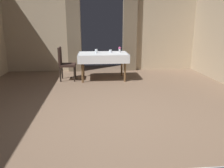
{
  "coord_description": "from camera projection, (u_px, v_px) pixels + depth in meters",
  "views": [
    {
      "loc": [
        -0.32,
        -3.51,
        1.59
      ],
      "look_at": [
        0.02,
        0.47,
        0.5
      ],
      "focal_mm": 36.27,
      "sensor_mm": 36.0,
      "label": 1
    }
  ],
  "objects": [
    {
      "name": "ground",
      "position": [
        113.0,
        120.0,
        3.82
      ],
      "size": [
        10.08,
        10.08,
        0.0
      ],
      "primitive_type": "plane",
      "color": "#7A604C"
    },
    {
      "name": "wall_back",
      "position": [
        102.0,
        25.0,
        7.44
      ],
      "size": [
        6.4,
        0.27,
        3.0
      ],
      "color": "tan",
      "rests_on": "ground"
    },
    {
      "name": "dining_table_mid",
      "position": [
        103.0,
        56.0,
        6.41
      ],
      "size": [
        1.4,
        0.95,
        0.75
      ],
      "color": "brown",
      "rests_on": "ground"
    },
    {
      "name": "chair_mid_left",
      "position": [
        65.0,
        62.0,
        6.32
      ],
      "size": [
        0.44,
        0.44,
        0.93
      ],
      "color": "black",
      "rests_on": "ground"
    },
    {
      "name": "flower_vase_mid",
      "position": [
        120.0,
        49.0,
        6.51
      ],
      "size": [
        0.07,
        0.07,
        0.17
      ],
      "color": "silver",
      "rests_on": "dining_table_mid"
    },
    {
      "name": "glass_mid_b",
      "position": [
        96.0,
        51.0,
        6.4
      ],
      "size": [
        0.07,
        0.07,
        0.11
      ],
      "primitive_type": "cylinder",
      "color": "silver",
      "rests_on": "dining_table_mid"
    },
    {
      "name": "glass_mid_c",
      "position": [
        110.0,
        51.0,
        6.52
      ],
      "size": [
        0.08,
        0.08,
        0.08
      ],
      "primitive_type": "cylinder",
      "color": "silver",
      "rests_on": "dining_table_mid"
    }
  ]
}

